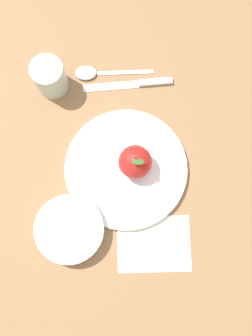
# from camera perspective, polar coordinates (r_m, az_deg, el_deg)

# --- Properties ---
(ground_plane) EXTENTS (2.40, 2.40, 0.00)m
(ground_plane) POSITION_cam_1_polar(r_m,az_deg,el_deg) (0.82, 0.74, 2.12)
(ground_plane) COLOR olive
(dinner_plate) EXTENTS (0.26, 0.26, 0.02)m
(dinner_plate) POSITION_cam_1_polar(r_m,az_deg,el_deg) (0.80, -0.00, -0.14)
(dinner_plate) COLOR white
(dinner_plate) RESTS_ON ground_plane
(apple) EXTENTS (0.07, 0.07, 0.08)m
(apple) POSITION_cam_1_polar(r_m,az_deg,el_deg) (0.77, 1.38, 0.92)
(apple) COLOR #B21E19
(apple) RESTS_ON dinner_plate
(side_bowl) EXTENTS (0.14, 0.14, 0.04)m
(side_bowl) POSITION_cam_1_polar(r_m,az_deg,el_deg) (0.79, -8.45, -9.08)
(side_bowl) COLOR white
(side_bowl) RESTS_ON ground_plane
(cup) EXTENTS (0.07, 0.07, 0.08)m
(cup) POSITION_cam_1_polar(r_m,az_deg,el_deg) (0.84, -11.41, 13.32)
(cup) COLOR #B2C6B2
(cup) RESTS_ON ground_plane
(knife) EXTENTS (0.10, 0.19, 0.01)m
(knife) POSITION_cam_1_polar(r_m,az_deg,el_deg) (0.87, 1.51, 12.51)
(knife) COLOR silver
(knife) RESTS_ON ground_plane
(spoon) EXTENTS (0.10, 0.16, 0.01)m
(spoon) POSITION_cam_1_polar(r_m,az_deg,el_deg) (0.88, -4.71, 14.04)
(spoon) COLOR silver
(spoon) RESTS_ON ground_plane
(linen_napkin) EXTENTS (0.17, 0.19, 0.00)m
(linen_napkin) POSITION_cam_1_polar(r_m,az_deg,el_deg) (0.80, 4.22, -11.27)
(linen_napkin) COLOR silver
(linen_napkin) RESTS_ON ground_plane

